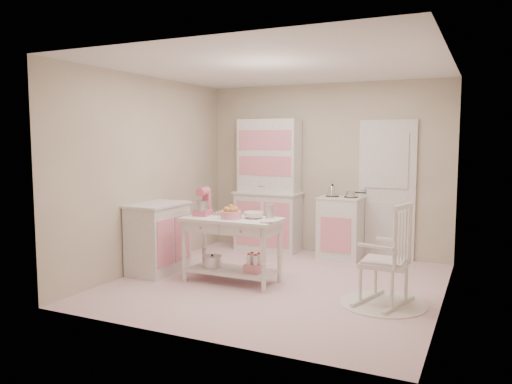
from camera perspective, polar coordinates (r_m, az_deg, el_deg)
room_shell at (r=5.97m, az=2.49°, el=5.00°), size 3.84×3.84×2.62m
door at (r=7.53m, az=14.72°, el=0.22°), size 0.82×0.05×2.04m
hutch at (r=7.86m, az=1.39°, el=0.80°), size 1.06×0.50×2.08m
stove at (r=7.49m, az=9.68°, el=-4.02°), size 0.62×0.57×0.92m
base_cabinet at (r=6.74m, az=-11.14°, el=-5.17°), size 0.54×0.84×0.92m
lace_rug at (r=5.63m, az=14.29°, el=-12.26°), size 0.92×0.92×0.01m
rocking_chair at (r=5.48m, az=14.43°, el=-6.85°), size 0.66×0.82×1.10m
work_table at (r=6.19m, az=-2.78°, el=-6.63°), size 1.20×0.60×0.80m
stand_mixer at (r=6.31m, az=-6.10°, el=-1.15°), size 0.23×0.30×0.34m
cookie_tray at (r=6.34m, az=-3.24°, el=-2.57°), size 0.34×0.24×0.02m
bread_basket at (r=6.05m, az=-2.86°, el=-2.62°), size 0.25×0.25×0.09m
mixing_bowl at (r=6.06m, az=-0.28°, el=-2.66°), size 0.25×0.25×0.08m
metal_pitcher at (r=6.05m, az=1.59°, el=-2.23°), size 0.10×0.10×0.17m
recipe_book at (r=5.81m, az=0.57°, el=-3.33°), size 0.22×0.25×0.02m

